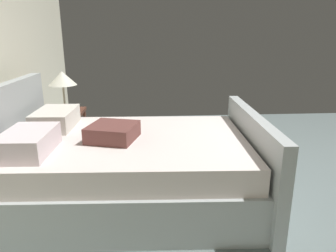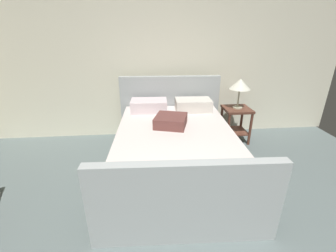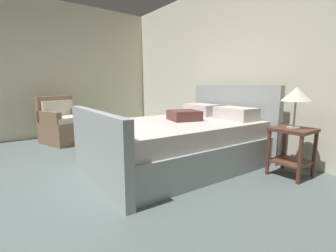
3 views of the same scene
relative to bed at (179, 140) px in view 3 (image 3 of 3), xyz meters
The scene contains 6 objects.
ground_plane 2.05m from the bed, 90.68° to the right, with size 6.17×6.58×0.02m, color slate.
wall_back 1.72m from the bed, 91.03° to the left, with size 6.29×0.12×2.87m, color silver.
bed is the anchor object (origin of this frame).
nightstand_right 1.43m from the bed, 35.57° to the left, with size 0.44×0.44×0.60m.
table_lamp_right 1.57m from the bed, 35.57° to the left, with size 0.34×0.34×0.49m.
armchair 2.59m from the bed, 158.00° to the right, with size 0.93×0.92×0.90m.
Camera 3 is at (2.54, -0.07, 1.11)m, focal length 25.42 mm.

